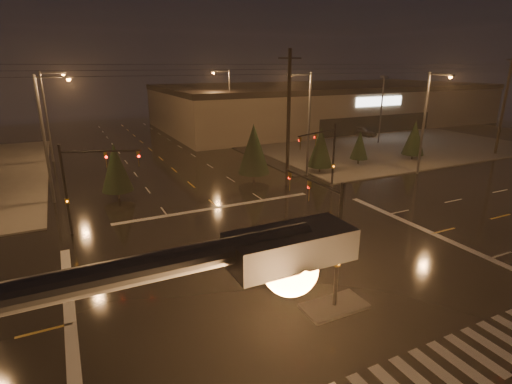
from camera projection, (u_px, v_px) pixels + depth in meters
ground at (290, 269)px, 21.83m from camera, size 140.00×140.00×0.00m
sidewalk_ne at (359, 138)px, 60.04m from camera, size 36.00×36.00×0.12m
median_island at (334, 306)px, 18.39m from camera, size 3.00×1.60×0.15m
crosswalk at (420, 381)px, 14.13m from camera, size 15.00×2.60×0.01m
stop_bar_far at (218, 207)px, 31.24m from camera, size 16.00×0.50×0.01m
parking_lot at (394, 138)px, 60.43m from camera, size 50.00×24.00×0.08m
retail_building at (326, 103)px, 74.65m from camera, size 60.20×28.30×7.20m
signal_mast_median at (327, 225)px, 18.06m from camera, size 0.25×4.59×6.00m
signal_mast_ne at (327, 151)px, 33.32m from camera, size 4.84×1.86×6.00m
signal_mast_nw at (81, 178)px, 25.36m from camera, size 4.84×1.86×6.00m
streetlight_1 at (48, 131)px, 30.77m from camera, size 2.77×0.32×10.00m
streetlight_2 at (49, 110)px, 44.45m from camera, size 2.77×0.32×10.00m
streetlight_3 at (306, 118)px, 38.43m from camera, size 2.77×0.32×10.00m
streetlight_4 at (228, 101)px, 55.53m from camera, size 2.77×0.32×10.00m
streetlight_6 at (427, 117)px, 38.84m from camera, size 0.32×2.77×10.00m
utility_pole_1 at (288, 118)px, 35.28m from camera, size 2.20×0.32×12.00m
utility_pole_2 at (504, 104)px, 47.85m from camera, size 2.20×0.32×12.00m
conifer_0 at (321, 147)px, 40.46m from camera, size 2.54×2.54×4.66m
conifer_1 at (360, 145)px, 43.87m from camera, size 1.97×1.97×3.78m
conifer_2 at (414, 138)px, 45.90m from camera, size 2.51×2.51×4.63m
conifer_3 at (116, 167)px, 32.56m from camera, size 2.54×2.54×4.67m
conifer_4 at (254, 149)px, 37.81m from camera, size 3.03×3.03×5.44m
car_parked at (361, 131)px, 61.88m from camera, size 3.98×5.21×1.66m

